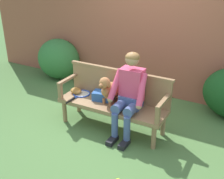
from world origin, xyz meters
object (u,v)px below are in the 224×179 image
at_px(dog_on_bench, 109,89).
at_px(garden_bench, 112,107).
at_px(tennis_racket, 81,94).
at_px(person_seated, 129,92).
at_px(sports_bag, 102,96).
at_px(baseball_glove, 76,91).

bearing_deg(dog_on_bench, garden_bench, -17.53).
distance_m(dog_on_bench, tennis_racket, 0.61).
xyz_separation_m(person_seated, tennis_racket, (-0.92, 0.06, -0.26)).
height_order(person_seated, sports_bag, person_seated).
relative_size(garden_bench, baseball_glove, 7.90).
bearing_deg(dog_on_bench, sports_bag, 167.21).
relative_size(baseball_glove, sports_bag, 0.79).
height_order(garden_bench, dog_on_bench, dog_on_bench).
xyz_separation_m(dog_on_bench, baseball_glove, (-0.66, 0.04, -0.19)).
xyz_separation_m(tennis_racket, baseball_glove, (-0.10, 0.01, 0.04)).
distance_m(garden_bench, person_seated, 0.45).
height_order(tennis_racket, baseball_glove, baseball_glove).
xyz_separation_m(garden_bench, baseball_glove, (-0.72, 0.05, 0.10)).
relative_size(tennis_racket, baseball_glove, 2.56).
height_order(person_seated, dog_on_bench, person_seated).
bearing_deg(person_seated, sports_bag, 172.37).
distance_m(tennis_racket, baseball_glove, 0.11).
bearing_deg(tennis_racket, sports_bag, 1.68).
height_order(garden_bench, sports_bag, sports_bag).
distance_m(tennis_racket, sports_bag, 0.41).
bearing_deg(person_seated, garden_bench, 177.14).
height_order(garden_bench, person_seated, person_seated).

